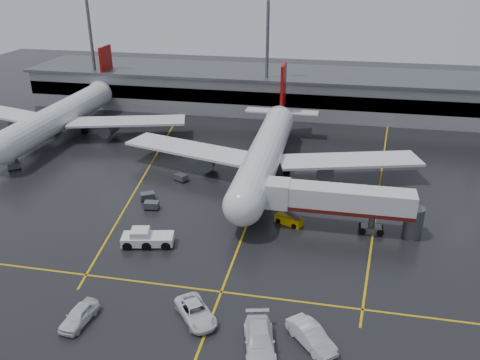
# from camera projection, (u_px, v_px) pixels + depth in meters

# --- Properties ---
(ground) EXTENTS (220.00, 220.00, 0.00)m
(ground) POSITION_uv_depth(u_px,v_px,m) (256.00, 201.00, 72.45)
(ground) COLOR black
(ground) RESTS_ON ground
(apron_line_centre) EXTENTS (0.25, 90.00, 0.02)m
(apron_line_centre) POSITION_uv_depth(u_px,v_px,m) (256.00, 201.00, 72.44)
(apron_line_centre) COLOR gold
(apron_line_centre) RESTS_ON ground
(apron_line_stop) EXTENTS (60.00, 0.25, 0.02)m
(apron_line_stop) POSITION_uv_depth(u_px,v_px,m) (221.00, 292.00, 52.79)
(apron_line_stop) COLOR gold
(apron_line_stop) RESTS_ON ground
(apron_line_left) EXTENTS (9.99, 69.35, 0.02)m
(apron_line_left) POSITION_uv_depth(u_px,v_px,m) (151.00, 164.00, 84.98)
(apron_line_left) COLOR gold
(apron_line_left) RESTS_ON ground
(apron_line_right) EXTENTS (7.57, 69.64, 0.02)m
(apron_line_right) POSITION_uv_depth(u_px,v_px,m) (380.00, 183.00, 78.13)
(apron_line_right) COLOR gold
(apron_line_right) RESTS_ON ground
(terminal) EXTENTS (122.00, 19.00, 8.60)m
(terminal) POSITION_uv_depth(u_px,v_px,m) (292.00, 91.00, 113.49)
(terminal) COLOR gray
(terminal) RESTS_ON ground
(light_mast_left) EXTENTS (3.00, 1.20, 25.45)m
(light_mast_left) POSITION_uv_depth(u_px,v_px,m) (92.00, 43.00, 112.11)
(light_mast_left) COLOR #595B60
(light_mast_left) RESTS_ON ground
(light_mast_mid) EXTENTS (3.00, 1.20, 25.45)m
(light_mast_mid) POSITION_uv_depth(u_px,v_px,m) (267.00, 49.00, 104.91)
(light_mast_mid) COLOR #595B60
(light_mast_mid) RESTS_ON ground
(main_airliner) EXTENTS (48.80, 45.60, 14.10)m
(main_airliner) POSITION_uv_depth(u_px,v_px,m) (267.00, 150.00, 79.38)
(main_airliner) COLOR silver
(main_airliner) RESTS_ON ground
(second_airliner) EXTENTS (48.80, 45.60, 14.10)m
(second_airliner) POSITION_uv_depth(u_px,v_px,m) (64.00, 114.00, 97.66)
(second_airliner) COLOR silver
(second_airliner) RESTS_ON ground
(jet_bridge) EXTENTS (19.90, 3.40, 6.05)m
(jet_bridge) POSITION_uv_depth(u_px,v_px,m) (341.00, 202.00, 63.33)
(jet_bridge) COLOR silver
(jet_bridge) RESTS_ON ground
(pushback_tractor) EXTENTS (6.63, 3.83, 2.23)m
(pushback_tractor) POSITION_uv_depth(u_px,v_px,m) (146.00, 239.00, 61.02)
(pushback_tractor) COLOR silver
(pushback_tractor) RESTS_ON ground
(belt_loader) EXTENTS (3.93, 2.90, 2.30)m
(belt_loader) POSITION_uv_depth(u_px,v_px,m) (289.00, 220.00, 66.06)
(belt_loader) COLOR #DFAB00
(belt_loader) RESTS_ON ground
(service_van_a) EXTENTS (5.67, 6.14, 1.60)m
(service_van_a) POSITION_uv_depth(u_px,v_px,m) (196.00, 312.00, 48.60)
(service_van_a) COLOR white
(service_van_a) RESTS_ON ground
(service_van_b) EXTENTS (4.13, 7.02, 1.91)m
(service_van_b) POSITION_uv_depth(u_px,v_px,m) (260.00, 340.00, 44.89)
(service_van_b) COLOR white
(service_van_b) RESTS_ON ground
(service_van_c) EXTENTS (5.17, 5.48, 1.84)m
(service_van_c) POSITION_uv_depth(u_px,v_px,m) (311.00, 336.00, 45.37)
(service_van_c) COLOR silver
(service_van_c) RESTS_ON ground
(service_van_d) EXTENTS (2.48, 5.06, 1.66)m
(service_van_d) POSITION_uv_depth(u_px,v_px,m) (79.00, 315.00, 48.10)
(service_van_d) COLOR white
(service_van_d) RESTS_ON ground
(baggage_cart_a) EXTENTS (2.15, 1.54, 1.12)m
(baggage_cart_a) POSITION_uv_depth(u_px,v_px,m) (152.00, 205.00, 69.84)
(baggage_cart_a) COLOR #595B60
(baggage_cart_a) RESTS_ON ground
(baggage_cart_b) EXTENTS (2.38, 2.14, 1.12)m
(baggage_cart_b) POSITION_uv_depth(u_px,v_px,m) (148.00, 196.00, 72.42)
(baggage_cart_b) COLOR #595B60
(baggage_cart_b) RESTS_ON ground
(baggage_cart_c) EXTENTS (2.38, 2.11, 1.12)m
(baggage_cart_c) POSITION_uv_depth(u_px,v_px,m) (181.00, 177.00, 78.57)
(baggage_cart_c) COLOR #595B60
(baggage_cart_c) RESTS_ON ground
(baggage_cart_d) EXTENTS (2.27, 1.78, 1.12)m
(baggage_cart_d) POSITION_uv_depth(u_px,v_px,m) (3.00, 153.00, 88.21)
(baggage_cart_d) COLOR #595B60
(baggage_cart_d) RESTS_ON ground
(baggage_cart_e) EXTENTS (2.37, 2.28, 1.12)m
(baggage_cart_e) POSITION_uv_depth(u_px,v_px,m) (14.00, 166.00, 82.82)
(baggage_cart_e) COLOR #595B60
(baggage_cart_e) RESTS_ON ground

